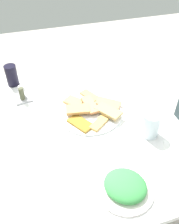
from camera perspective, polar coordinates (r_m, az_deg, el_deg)
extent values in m
plane|color=#BFB4AA|center=(1.76, 0.02, -19.46)|extent=(6.00, 6.00, 0.00)
cube|color=white|center=(1.19, 0.02, -2.17)|extent=(1.10, 0.82, 0.02)
cylinder|color=#465358|center=(1.77, -15.70, -2.61)|extent=(0.04, 0.04, 0.70)
cylinder|color=#465358|center=(1.87, 5.87, 1.67)|extent=(0.04, 0.04, 0.70)
cylinder|color=brown|center=(1.74, 16.73, -11.49)|extent=(0.03, 0.03, 0.39)
cylinder|color=white|center=(1.22, -0.03, 0.06)|extent=(0.33, 0.33, 0.01)
cube|color=#A07224|center=(1.14, -2.14, -2.64)|extent=(0.14, 0.12, 0.01)
cube|color=tan|center=(1.21, 0.18, 1.75)|extent=(0.14, 0.06, 0.01)
cube|color=tan|center=(1.26, -3.72, 2.47)|extent=(0.11, 0.11, 0.01)
cube|color=tan|center=(1.19, -2.75, 0.67)|extent=(0.08, 0.13, 0.01)
cube|color=tan|center=(1.18, 4.43, 0.26)|extent=(0.14, 0.13, 0.01)
cube|color=tan|center=(1.30, 0.06, 3.87)|extent=(0.12, 0.09, 0.01)
cube|color=tan|center=(1.25, 4.41, 2.03)|extent=(0.13, 0.14, 0.01)
cube|color=tan|center=(1.14, 2.27, -2.63)|extent=(0.10, 0.11, 0.01)
cylinder|color=white|center=(0.94, 8.29, -17.33)|extent=(0.21, 0.21, 0.01)
ellipsoid|color=green|center=(0.93, 8.41, -16.70)|extent=(0.22, 0.21, 0.05)
sphere|color=yellow|center=(0.91, 9.72, -18.34)|extent=(0.03, 0.03, 0.03)
cylinder|color=black|center=(1.45, -17.80, 8.18)|extent=(0.09, 0.09, 0.12)
cylinder|color=silver|center=(1.10, 14.19, -2.93)|extent=(0.08, 0.08, 0.12)
cube|color=#B2B2B7|center=(1.35, -15.39, 3.17)|extent=(0.10, 0.10, 0.01)
cylinder|color=white|center=(1.34, -15.72, 4.79)|extent=(0.03, 0.03, 0.06)
cylinder|color=#464932|center=(1.31, -15.64, 4.18)|extent=(0.03, 0.03, 0.07)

